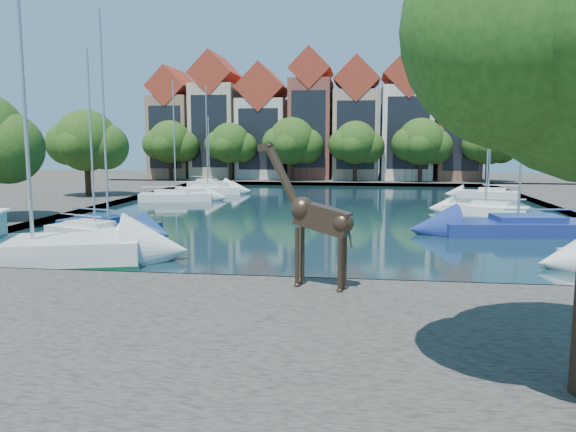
# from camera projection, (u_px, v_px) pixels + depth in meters

# --- Properties ---
(ground) EXTENTS (160.00, 160.00, 0.00)m
(ground) POSITION_uv_depth(u_px,v_px,m) (284.00, 289.00, 21.22)
(ground) COLOR #38332B
(ground) RESTS_ON ground
(water_basin) EXTENTS (38.00, 50.00, 0.08)m
(water_basin) POSITION_uv_depth(u_px,v_px,m) (325.00, 210.00, 44.79)
(water_basin) COLOR black
(water_basin) RESTS_ON ground
(near_quay) EXTENTS (50.00, 14.00, 0.50)m
(near_quay) POSITION_uv_depth(u_px,v_px,m) (246.00, 351.00, 14.30)
(near_quay) COLOR #4D4A43
(near_quay) RESTS_ON ground
(far_quay) EXTENTS (60.00, 16.00, 0.50)m
(far_quay) POSITION_uv_depth(u_px,v_px,m) (340.00, 180.00, 76.21)
(far_quay) COLOR #4D4A43
(far_quay) RESTS_ON ground
(left_quay) EXTENTS (14.00, 52.00, 0.50)m
(left_quay) POSITION_uv_depth(u_px,v_px,m) (33.00, 203.00, 47.99)
(left_quay) COLOR #4D4A43
(left_quay) RESTS_ON ground
(townhouse_west_end) EXTENTS (5.44, 9.18, 14.93)m
(townhouse_west_end) POSITION_uv_depth(u_px,v_px,m) (176.00, 128.00, 78.21)
(townhouse_west_end) COLOR #926C4F
(townhouse_west_end) RESTS_ON far_quay
(townhouse_west_mid) EXTENTS (5.94, 9.18, 16.79)m
(townhouse_west_mid) POSITION_uv_depth(u_px,v_px,m) (218.00, 121.00, 77.32)
(townhouse_west_mid) COLOR #B8AD8E
(townhouse_west_mid) RESTS_ON far_quay
(townhouse_west_inner) EXTENTS (6.43, 9.18, 15.15)m
(townhouse_west_inner) POSITION_uv_depth(u_px,v_px,m) (264.00, 127.00, 76.60)
(townhouse_west_inner) COLOR beige
(townhouse_west_inner) RESTS_ON far_quay
(townhouse_center) EXTENTS (5.44, 9.18, 16.93)m
(townhouse_center) POSITION_uv_depth(u_px,v_px,m) (311.00, 120.00, 75.62)
(townhouse_center) COLOR brown
(townhouse_center) RESTS_ON far_quay
(townhouse_east_inner) EXTENTS (5.94, 9.18, 15.79)m
(townhouse_east_inner) POSITION_uv_depth(u_px,v_px,m) (356.00, 124.00, 74.93)
(townhouse_east_inner) COLOR tan
(townhouse_east_inner) RESTS_ON far_quay
(townhouse_east_mid) EXTENTS (6.43, 9.18, 16.65)m
(townhouse_east_mid) POSITION_uv_depth(u_px,v_px,m) (406.00, 121.00, 74.04)
(townhouse_east_mid) COLOR beige
(townhouse_east_mid) RESTS_ON far_quay
(townhouse_east_end) EXTENTS (5.44, 9.18, 14.43)m
(townhouse_east_end) POSITION_uv_depth(u_px,v_px,m) (456.00, 129.00, 73.34)
(townhouse_east_end) COLOR brown
(townhouse_east_end) RESTS_ON far_quay
(far_tree_far_west) EXTENTS (7.28, 5.60, 7.68)m
(far_tree_far_west) POSITION_uv_depth(u_px,v_px,m) (171.00, 143.00, 72.97)
(far_tree_far_west) COLOR #332114
(far_tree_far_west) RESTS_ON far_quay
(far_tree_west) EXTENTS (6.76, 5.20, 7.36)m
(far_tree_west) POSITION_uv_depth(u_px,v_px,m) (231.00, 144.00, 71.95)
(far_tree_west) COLOR #332114
(far_tree_west) RESTS_ON far_quay
(far_tree_mid_west) EXTENTS (7.80, 6.00, 8.00)m
(far_tree_mid_west) POSITION_uv_depth(u_px,v_px,m) (293.00, 143.00, 70.88)
(far_tree_mid_west) COLOR #332114
(far_tree_mid_west) RESTS_ON far_quay
(far_tree_mid_east) EXTENTS (7.02, 5.40, 7.52)m
(far_tree_mid_east) POSITION_uv_depth(u_px,v_px,m) (356.00, 144.00, 69.87)
(far_tree_mid_east) COLOR #332114
(far_tree_mid_east) RESTS_ON far_quay
(far_tree_east) EXTENTS (7.54, 5.80, 7.84)m
(far_tree_east) POSITION_uv_depth(u_px,v_px,m) (422.00, 143.00, 68.82)
(far_tree_east) COLOR #332114
(far_tree_east) RESTS_ON far_quay
(far_tree_far_east) EXTENTS (6.76, 5.20, 7.36)m
(far_tree_far_east) POSITION_uv_depth(u_px,v_px,m) (489.00, 145.00, 67.81)
(far_tree_far_east) COLOR #332114
(far_tree_far_east) RESTS_ON far_quay
(side_tree_left_far) EXTENTS (7.28, 5.60, 7.88)m
(side_tree_left_far) POSITION_uv_depth(u_px,v_px,m) (87.00, 143.00, 50.83)
(side_tree_left_far) COLOR #332114
(side_tree_left_far) RESTS_ON left_quay
(giraffe_statue) EXTENTS (3.43, 1.46, 5.02)m
(giraffe_statue) POSITION_uv_depth(u_px,v_px,m) (315.00, 217.00, 19.25)
(giraffe_statue) COLOR #38291C
(giraffe_statue) RESTS_ON near_quay
(sailboat_left_a) EXTENTS (6.28, 4.03, 10.46)m
(sailboat_left_a) POSITION_uv_depth(u_px,v_px,m) (95.00, 229.00, 31.59)
(sailboat_left_a) COLOR silver
(sailboat_left_a) RESTS_ON water_basin
(sailboat_left_b) EXTENTS (6.73, 4.22, 12.88)m
(sailboat_left_b) POSITION_uv_depth(u_px,v_px,m) (108.00, 223.00, 33.24)
(sailboat_left_b) COLOR navy
(sailboat_left_b) RESTS_ON water_basin
(sailboat_left_c) EXTENTS (6.87, 3.83, 10.78)m
(sailboat_left_c) POSITION_uv_depth(u_px,v_px,m) (176.00, 195.00, 51.35)
(sailboat_left_c) COLOR silver
(sailboat_left_c) RESTS_ON water_basin
(sailboat_left_d) EXTENTS (6.63, 4.48, 10.96)m
(sailboat_left_d) POSITION_uv_depth(u_px,v_px,m) (208.00, 189.00, 57.32)
(sailboat_left_d) COLOR white
(sailboat_left_d) RESTS_ON water_basin
(sailboat_left_e) EXTENTS (5.34, 2.66, 8.24)m
(sailboat_left_e) POSITION_uv_depth(u_px,v_px,m) (209.00, 183.00, 66.31)
(sailboat_left_e) COLOR silver
(sailboat_left_e) RESTS_ON water_basin
(sailboat_right_b) EXTENTS (9.16, 4.14, 14.43)m
(sailboat_right_b) POSITION_uv_depth(u_px,v_px,m) (518.00, 224.00, 32.94)
(sailboat_right_b) COLOR navy
(sailboat_right_b) RESTS_ON water_basin
(sailboat_right_c) EXTENTS (6.30, 4.32, 10.63)m
(sailboat_right_c) POSITION_uv_depth(u_px,v_px,m) (485.00, 208.00, 41.59)
(sailboat_right_c) COLOR white
(sailboat_right_c) RESTS_ON water_basin
(sailboat_right_d) EXTENTS (6.01, 3.41, 8.03)m
(sailboat_right_d) POSITION_uv_depth(u_px,v_px,m) (488.00, 193.00, 54.10)
(sailboat_right_d) COLOR silver
(sailboat_right_d) RESTS_ON water_basin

